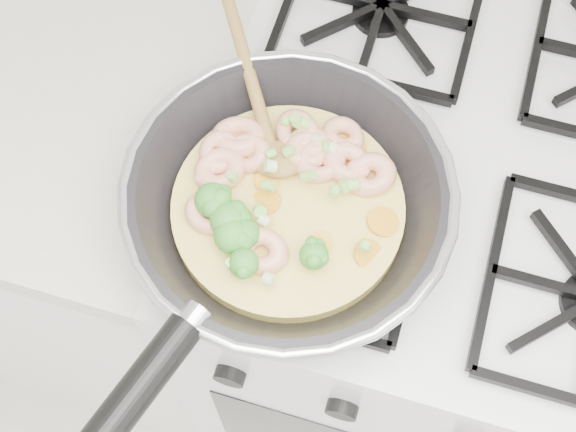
# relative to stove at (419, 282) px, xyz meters

# --- Properties ---
(stove) EXTENTS (0.60, 0.60, 0.92)m
(stove) POSITION_rel_stove_xyz_m (0.00, 0.00, 0.00)
(stove) COLOR silver
(stove) RESTS_ON ground
(skillet) EXTENTS (0.34, 0.61, 0.10)m
(skillet) POSITION_rel_stove_xyz_m (-0.18, -0.16, 0.50)
(skillet) COLOR black
(skillet) RESTS_ON stove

